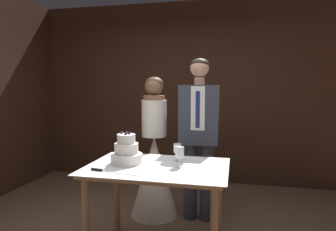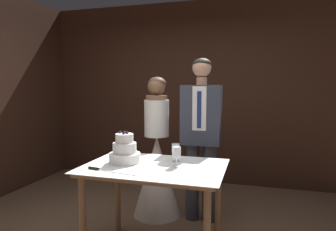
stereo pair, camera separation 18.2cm
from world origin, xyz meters
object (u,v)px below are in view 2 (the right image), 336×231
cake_table (154,178)px  tiered_cake (125,152)px  groom (201,131)px  wine_glass_near (176,149)px  bride (157,165)px  wine_glass_middle (177,153)px  cake_knife (102,170)px

cake_table → tiered_cake: size_ratio=4.26×
tiered_cake → groom: bearing=56.0°
cake_table → wine_glass_near: wine_glass_near is taller
bride → groom: 0.65m
tiered_cake → wine_glass_middle: size_ratio=1.67×
groom → wine_glass_near: bearing=-100.3°
cake_table → bride: bearing=107.1°
wine_glass_middle → groom: bearing=85.1°
wine_glass_near → bride: 0.82m
wine_glass_near → bride: size_ratio=0.10×
cake_table → cake_knife: (-0.35, -0.26, 0.11)m
cake_table → tiered_cake: bearing=175.3°
cake_table → bride: size_ratio=0.75×
cake_table → wine_glass_near: 0.32m
wine_glass_near → groom: groom is taller
bride → wine_glass_middle: bearing=-60.9°
wine_glass_middle → groom: 0.80m
wine_glass_middle → groom: groom is taller
cake_knife → groom: size_ratio=0.25×
cake_table → bride: (-0.25, 0.82, -0.12)m
cake_knife → groom: (0.60, 1.08, 0.18)m
bride → groom: (0.51, -0.00, 0.41)m
cake_knife → wine_glass_near: wine_glass_near is taller
tiered_cake → groom: 0.97m
cake_knife → wine_glass_middle: 0.62m
groom → tiered_cake: bearing=-124.0°
wine_glass_near → bride: (-0.39, 0.64, -0.34)m
cake_knife → wine_glass_middle: size_ratio=2.66×
tiered_cake → cake_knife: (-0.06, -0.29, -0.09)m
wine_glass_middle → bride: bearing=119.1°
cake_knife → groom: 1.25m
cake_knife → wine_glass_near: 0.67m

